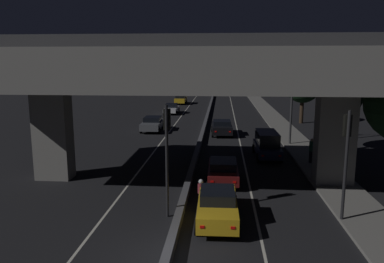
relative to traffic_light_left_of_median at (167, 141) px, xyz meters
The scene contains 20 objects.
ground_plane 5.46m from the traffic_light_left_of_median, 82.00° to the right, with size 200.00×200.00×0.00m, color black.
lane_line_left_inner 31.25m from the traffic_light_left_of_median, 95.48° to the left, with size 0.12×126.00×0.00m, color beige.
lane_line_right_inner 31.38m from the traffic_light_left_of_median, 82.41° to the left, with size 0.12×126.00×0.00m, color beige.
median_divider 31.09m from the traffic_light_left_of_median, 88.93° to the left, with size 0.35×126.00×0.43m, color #4C4C51.
sidewalk_right 25.81m from the traffic_light_left_of_median, 69.19° to the left, with size 2.60×126.00×0.16m, color slate.
elevated_overpass 6.01m from the traffic_light_left_of_median, 83.70° to the left, with size 23.84×9.66×8.68m.
traffic_light_left_of_median is the anchor object (origin of this frame).
traffic_light_right_of_median 7.88m from the traffic_light_left_of_median, ahead, with size 0.30×0.49×5.06m.
street_lamp 17.89m from the traffic_light_left_of_median, 63.29° to the left, with size 2.55×0.32×8.29m.
car_taxi_yellow_lead 3.64m from the traffic_light_left_of_median, ahead, with size 1.93×4.54×1.51m.
car_dark_red_second 6.64m from the traffic_light_left_of_median, 64.58° to the left, with size 1.94×4.29×1.36m.
car_dark_blue_third 13.20m from the traffic_light_left_of_median, 62.98° to the left, with size 1.91×4.57×1.96m.
car_black_fourth 20.55m from the traffic_light_left_of_median, 83.01° to the left, with size 2.21×4.33×1.48m.
car_grey_lead_oncoming 22.60m from the traffic_light_left_of_median, 102.33° to the left, with size 2.12×4.59×1.46m.
car_white_second_oncoming 35.91m from the traffic_light_left_of_median, 97.40° to the left, with size 1.90×4.49×1.41m.
car_taxi_yellow_third_oncoming 48.52m from the traffic_light_left_of_median, 95.56° to the left, with size 1.94×4.74×1.72m.
motorcycle_black_filtering_near 3.57m from the traffic_light_left_of_median, 42.31° to the left, with size 0.33×1.95×1.39m.
pedestrian_on_sidewalk 13.29m from the traffic_light_left_of_median, 47.86° to the left, with size 0.36×0.36×1.72m.
roadside_tree_kerbside_mid 18.35m from the traffic_light_left_of_median, 49.93° to the left, with size 3.59×3.59×6.45m.
roadside_tree_kerbside_far 30.72m from the traffic_light_left_of_median, 67.31° to the left, with size 4.07×4.07×6.48m.
Camera 1 is at (1.87, -12.28, 7.06)m, focal length 35.00 mm.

